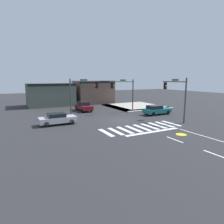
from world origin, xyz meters
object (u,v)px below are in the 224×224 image
at_px(traffic_signal_northeast, 124,90).
at_px(car_maroon, 84,106).
at_px(traffic_signal_northwest, 82,90).
at_px(traffic_signal_southeast, 176,92).
at_px(car_teal, 156,110).
at_px(car_silver, 57,119).

distance_m(traffic_signal_northeast, car_maroon, 7.60).
bearing_deg(traffic_signal_northwest, traffic_signal_southeast, -43.63).
xyz_separation_m(traffic_signal_southeast, traffic_signal_northwest, (-9.49, 9.04, -0.00)).
bearing_deg(traffic_signal_southeast, traffic_signal_northwest, 46.37).
bearing_deg(car_teal, traffic_signal_northwest, 156.49).
height_order(traffic_signal_southeast, traffic_signal_northwest, traffic_signal_southeast).
xyz_separation_m(traffic_signal_northwest, car_maroon, (1.59, 4.16, -2.98)).
xyz_separation_m(car_teal, car_maroon, (-8.72, 8.65, 0.07)).
height_order(traffic_signal_northeast, car_teal, traffic_signal_northeast).
distance_m(traffic_signal_northwest, car_maroon, 5.36).
relative_size(traffic_signal_southeast, car_maroon, 1.19).
distance_m(traffic_signal_northwest, car_silver, 6.92).
bearing_deg(traffic_signal_southeast, car_maroon, 30.88).
relative_size(traffic_signal_northeast, car_teal, 1.25).
height_order(traffic_signal_southeast, car_teal, traffic_signal_southeast).
bearing_deg(traffic_signal_northeast, car_silver, 17.57).
distance_m(traffic_signal_southeast, car_maroon, 15.68).
height_order(car_teal, car_silver, car_teal).
xyz_separation_m(car_teal, car_silver, (-14.96, 0.39, -0.02)).
xyz_separation_m(traffic_signal_northwest, car_silver, (-4.66, -4.09, -3.08)).
xyz_separation_m(traffic_signal_southeast, car_silver, (-14.15, 4.95, -3.08)).
relative_size(traffic_signal_southeast, traffic_signal_northwest, 1.02).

